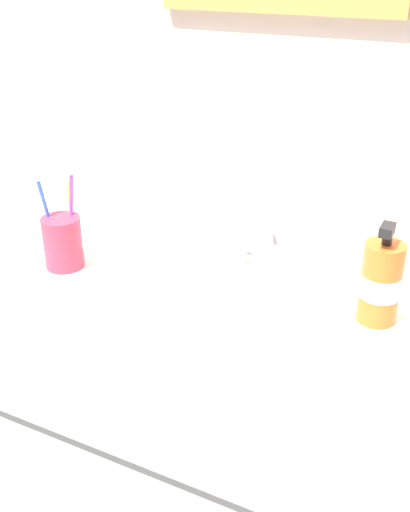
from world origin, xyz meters
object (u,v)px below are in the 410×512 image
(toothbrush_yellow, at_px, (70,209))
(toothbrush_white, at_px, (77,201))
(soap_dispenser, at_px, (380,282))
(toothbrush_cup, at_px, (63,242))
(toothbrush_purple, at_px, (71,207))
(toothbrush_blue, at_px, (47,211))
(faucet, at_px, (245,236))

(toothbrush_yellow, height_order, toothbrush_white, toothbrush_white)
(toothbrush_yellow, height_order, soap_dispenser, toothbrush_yellow)
(toothbrush_yellow, bearing_deg, toothbrush_cup, -91.03)
(toothbrush_purple, xyz_separation_m, toothbrush_blue, (-0.04, -0.03, -0.00))
(toothbrush_purple, distance_m, toothbrush_blue, 0.05)
(toothbrush_white, bearing_deg, faucet, 21.89)
(toothbrush_blue, distance_m, soap_dispenser, 0.62)
(faucet, xyz_separation_m, toothbrush_cup, (-0.30, -0.18, -0.00))
(toothbrush_yellow, relative_size, soap_dispenser, 1.02)
(faucet, distance_m, toothbrush_yellow, 0.34)
(toothbrush_yellow, xyz_separation_m, toothbrush_purple, (0.01, -0.01, 0.01))
(toothbrush_purple, bearing_deg, toothbrush_cup, -110.26)
(toothbrush_blue, height_order, soap_dispenser, toothbrush_blue)
(toothbrush_yellow, bearing_deg, toothbrush_white, 93.47)
(toothbrush_cup, relative_size, toothbrush_yellow, 0.56)
(faucet, height_order, toothbrush_cup, faucet)
(faucet, distance_m, toothbrush_white, 0.34)
(toothbrush_white, xyz_separation_m, soap_dispenser, (0.59, 0.02, -0.04))
(toothbrush_blue, height_order, toothbrush_white, toothbrush_white)
(toothbrush_cup, distance_m, toothbrush_white, 0.09)
(toothbrush_yellow, bearing_deg, soap_dispenser, 4.49)
(toothbrush_yellow, xyz_separation_m, soap_dispenser, (0.59, 0.05, -0.04))
(toothbrush_blue, bearing_deg, toothbrush_cup, 9.56)
(toothbrush_cup, relative_size, soap_dispenser, 0.57)
(toothbrush_white, relative_size, soap_dispenser, 1.11)
(toothbrush_purple, bearing_deg, toothbrush_yellow, 140.89)
(toothbrush_blue, distance_m, toothbrush_white, 0.07)
(toothbrush_purple, relative_size, toothbrush_blue, 1.03)
(faucet, relative_size, toothbrush_white, 0.79)
(toothbrush_yellow, xyz_separation_m, toothbrush_blue, (-0.03, -0.04, 0.01))
(faucet, height_order, toothbrush_yellow, toothbrush_yellow)
(toothbrush_yellow, bearing_deg, toothbrush_purple, -39.11)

